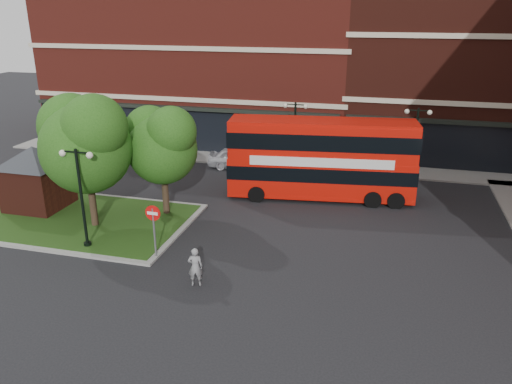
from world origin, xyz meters
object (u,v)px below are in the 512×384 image
(car_silver, at_px, (239,158))
(car_white, at_px, (326,164))
(bus, at_px, (321,154))
(woman, at_px, (195,267))

(car_silver, relative_size, car_white, 0.93)
(bus, distance_m, car_white, 4.89)
(bus, relative_size, car_silver, 2.54)
(bus, relative_size, woman, 6.57)
(bus, relative_size, car_white, 2.37)
(woman, height_order, car_silver, woman)
(car_silver, bearing_deg, car_white, -95.22)
(bus, bearing_deg, woman, -114.26)
(car_silver, xyz_separation_m, car_white, (6.32, 0.00, 0.03))
(bus, distance_m, car_silver, 8.16)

